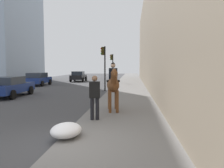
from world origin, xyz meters
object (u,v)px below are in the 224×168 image
(car_mid_lane, at_px, (38,79))
(traffic_light_near_curb, at_px, (104,61))
(mounted_horse_near, at_px, (113,84))
(car_near_lane, at_px, (9,86))
(car_far_lane, at_px, (78,76))
(pedestrian_greeting, at_px, (95,95))
(traffic_light_far_curb, at_px, (112,64))

(car_mid_lane, bearing_deg, traffic_light_near_curb, -121.72)
(mounted_horse_near, xyz_separation_m, car_near_lane, (5.05, 7.84, -0.61))
(car_far_lane, bearing_deg, pedestrian_greeting, -166.50)
(car_mid_lane, relative_size, traffic_light_near_curb, 1.01)
(car_near_lane, height_order, car_far_lane, same)
(pedestrian_greeting, relative_size, car_far_lane, 0.43)
(car_near_lane, bearing_deg, traffic_light_near_curb, -56.40)
(mounted_horse_near, relative_size, car_mid_lane, 0.57)
(car_near_lane, bearing_deg, traffic_light_far_curb, -25.20)
(car_far_lane, xyz_separation_m, traffic_light_far_curb, (-2.61, -5.04, 1.75))
(traffic_light_near_curb, relative_size, traffic_light_far_curb, 1.05)
(car_near_lane, xyz_separation_m, car_far_lane, (16.43, -1.04, -0.01))
(pedestrian_greeting, bearing_deg, car_far_lane, 8.72)
(traffic_light_far_curb, bearing_deg, car_near_lane, 156.25)
(pedestrian_greeting, relative_size, traffic_light_near_curb, 0.44)
(car_near_lane, bearing_deg, pedestrian_greeting, -134.57)
(pedestrian_greeting, xyz_separation_m, car_mid_lane, (15.99, 9.11, -0.33))
(car_near_lane, xyz_separation_m, traffic_light_near_curb, (4.37, -6.22, 1.85))
(mounted_horse_near, relative_size, car_near_lane, 0.50)
(car_far_lane, distance_m, traffic_light_near_curb, 13.26)
(pedestrian_greeting, distance_m, car_near_lane, 9.99)
(traffic_light_far_curb, bearing_deg, traffic_light_near_curb, -179.15)
(car_far_lane, bearing_deg, mounted_horse_near, -163.97)
(pedestrian_greeting, distance_m, car_mid_lane, 18.41)
(pedestrian_greeting, xyz_separation_m, car_near_lane, (6.82, 7.29, -0.35))
(mounted_horse_near, height_order, pedestrian_greeting, mounted_horse_near)
(car_far_lane, bearing_deg, traffic_light_far_curb, -118.88)
(mounted_horse_near, bearing_deg, car_far_lane, -170.44)
(car_far_lane, relative_size, traffic_light_far_curb, 1.06)
(traffic_light_near_curb, bearing_deg, car_near_lane, 125.06)
(pedestrian_greeting, relative_size, car_mid_lane, 0.43)
(car_near_lane, relative_size, car_mid_lane, 1.15)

